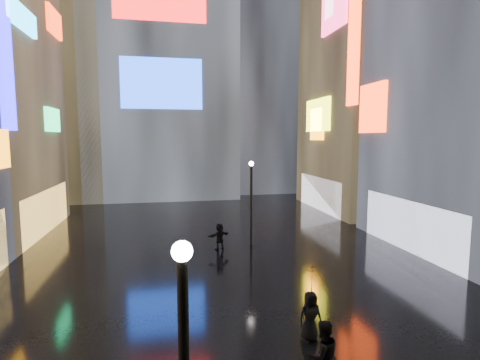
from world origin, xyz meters
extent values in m
plane|color=black|center=(0.00, 20.00, 0.00)|extent=(140.00, 140.00, 0.00)
cube|color=#1613F0|center=(-10.85, 20.00, 11.00)|extent=(0.25, 1.40, 8.00)
cube|color=#FFC659|center=(-11.10, 26.00, 1.50)|extent=(0.20, 10.00, 3.00)
cube|color=#18D86E|center=(-10.85, 27.82, 7.91)|extent=(0.25, 3.00, 1.71)
cube|color=#18A3E4|center=(-10.85, 22.61, 13.61)|extent=(0.25, 4.84, 1.37)
cube|color=#F0320C|center=(-10.85, 29.70, 15.31)|extent=(0.25, 3.32, 1.94)
cube|color=white|center=(11.10, 17.00, 1.50)|extent=(0.20, 9.00, 3.00)
cube|color=#F0320C|center=(10.85, 21.12, 8.58)|extent=(0.25, 2.99, 3.26)
cube|color=#F0320C|center=(10.85, 24.00, 14.00)|extent=(0.25, 1.40, 10.00)
cube|color=black|center=(16.00, 30.00, 14.00)|extent=(10.00, 12.00, 28.00)
cube|color=white|center=(11.10, 30.00, 1.50)|extent=(0.20, 9.00, 3.00)
cube|color=yellow|center=(10.85, 30.32, 8.66)|extent=(0.25, 4.92, 2.91)
cube|color=#F0306A|center=(10.85, 27.51, 17.02)|extent=(0.25, 4.36, 3.46)
cube|color=orange|center=(10.85, 30.44, 7.84)|extent=(0.25, 2.63, 2.87)
cube|color=#18D86E|center=(10.85, 28.19, 17.94)|extent=(0.25, 1.69, 2.90)
cube|color=black|center=(-3.00, 44.00, 21.00)|extent=(16.00, 14.00, 42.00)
cube|color=#194CFF|center=(-3.00, 36.90, 12.00)|extent=(8.00, 0.20, 5.00)
cube|color=black|center=(9.00, 46.00, 17.00)|extent=(12.00, 12.00, 34.00)
cube|color=black|center=(-14.00, 42.00, 13.00)|extent=(10.00, 10.00, 26.00)
sphere|color=white|center=(-2.59, 3.10, 5.05)|extent=(0.30, 0.30, 0.30)
cylinder|color=black|center=(2.32, 20.13, 2.50)|extent=(0.16, 0.16, 5.00)
sphere|color=white|center=(2.32, 20.13, 5.05)|extent=(0.30, 0.30, 0.30)
imported|color=black|center=(1.12, 6.58, 0.95)|extent=(1.02, 0.84, 1.91)
imported|color=black|center=(1.74, 8.98, 0.82)|extent=(0.85, 0.59, 1.64)
imported|color=black|center=(0.25, 19.48, 0.79)|extent=(1.52, 1.01, 1.57)
imported|color=black|center=(1.74, 8.98, 2.09)|extent=(1.09, 1.08, 0.89)
camera|label=1|loc=(-2.78, -1.99, 6.61)|focal=28.00mm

